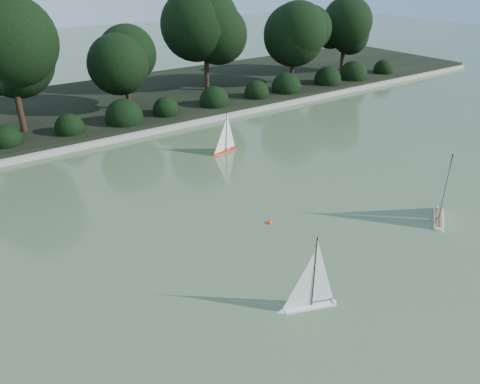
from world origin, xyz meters
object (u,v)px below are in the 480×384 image
(sailboat_white_a, at_px, (305,297))
(race_buoy, at_px, (270,223))
(sailboat_orange, at_px, (223,146))
(sailboat_white_b, at_px, (441,207))

(sailboat_white_a, height_order, race_buoy, sailboat_white_a)
(sailboat_white_a, xyz_separation_m, race_buoy, (1.36, 2.67, -0.24))
(sailboat_orange, bearing_deg, sailboat_white_b, -73.79)
(sailboat_white_a, xyz_separation_m, sailboat_white_b, (4.79, 0.55, 0.03))
(sailboat_orange, xyz_separation_m, race_buoy, (-1.57, -4.30, -0.22))
(sailboat_white_a, relative_size, sailboat_orange, 1.07)
(sailboat_white_a, distance_m, sailboat_orange, 7.55)
(sailboat_orange, distance_m, race_buoy, 4.58)
(sailboat_white_b, bearing_deg, race_buoy, 148.38)
(sailboat_white_b, relative_size, sailboat_orange, 1.24)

